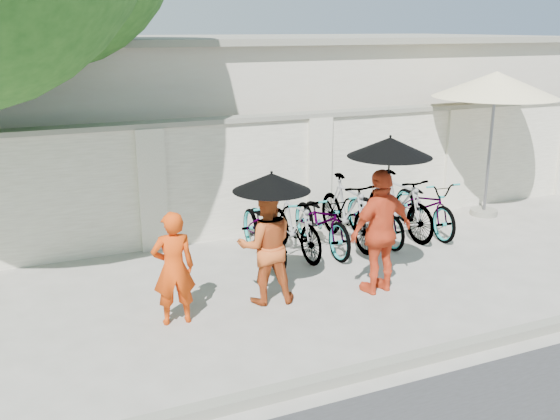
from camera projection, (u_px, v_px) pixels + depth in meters
name	position (u px, v px, depth m)	size (l,w,h in m)	color
ground	(286.00, 313.00, 7.99)	(80.00, 80.00, 0.00)	#AAA398
kerb	(353.00, 374.00, 6.47)	(40.00, 0.16, 0.12)	gray
compound_wall	(264.00, 177.00, 10.90)	(20.00, 0.30, 2.00)	white
building_behind	(242.00, 113.00, 14.46)	(14.00, 6.00, 3.20)	beige
monk_left	(174.00, 268.00, 7.54)	(0.52, 0.34, 1.43)	#DD3E0A
monk_center	(266.00, 246.00, 8.13)	(0.76, 0.59, 1.56)	#C0501F
parasol_center	(272.00, 182.00, 7.83)	(1.00, 1.00, 0.88)	black
monk_right	(381.00, 232.00, 8.43)	(1.01, 0.42, 1.73)	#DA431F
parasol_right	(390.00, 147.00, 8.03)	(1.11, 1.11, 1.19)	black
patio_umbrella	(496.00, 86.00, 11.47)	(2.90, 2.90, 2.74)	gray
bike_0	(264.00, 229.00, 9.69)	(0.67, 1.92, 1.01)	slate
bike_1	(295.00, 225.00, 9.89)	(0.47, 1.67, 1.01)	slate
bike_2	(322.00, 220.00, 10.15)	(0.66, 1.88, 0.99)	slate
bike_3	(348.00, 211.00, 10.41)	(0.54, 1.90, 1.14)	slate
bike_4	(375.00, 214.00, 10.61)	(0.61, 1.75, 0.92)	slate
bike_5	(399.00, 205.00, 10.84)	(0.52, 1.85, 1.11)	slate
bike_6	(425.00, 205.00, 11.03)	(0.66, 1.88, 0.99)	slate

